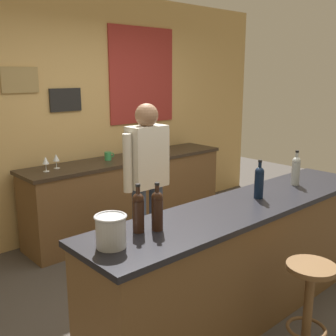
% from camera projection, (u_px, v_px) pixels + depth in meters
% --- Properties ---
extents(ground_plane, '(10.00, 10.00, 0.00)m').
position_uv_depth(ground_plane, '(206.00, 292.00, 3.56)').
color(ground_plane, '#423D38').
extents(back_wall, '(6.00, 0.09, 2.80)m').
position_uv_depth(back_wall, '(81.00, 114.00, 4.71)').
color(back_wall, tan).
rests_on(back_wall, ground_plane).
extents(bar_counter, '(2.79, 0.60, 0.92)m').
position_uv_depth(bar_counter, '(244.00, 259.00, 3.16)').
color(bar_counter, brown).
rests_on(bar_counter, ground_plane).
extents(side_counter, '(2.61, 0.56, 0.90)m').
position_uv_depth(side_counter, '(129.00, 194.00, 4.91)').
color(side_counter, brown).
rests_on(side_counter, ground_plane).
extents(bartender, '(0.52, 0.21, 1.62)m').
position_uv_depth(bartender, '(147.00, 178.00, 3.71)').
color(bartender, '#384766').
rests_on(bartender, ground_plane).
extents(bar_stool, '(0.32, 0.32, 0.68)m').
position_uv_depth(bar_stool, '(309.00, 296.00, 2.63)').
color(bar_stool, brown).
rests_on(bar_stool, ground_plane).
extents(wine_bottle_a, '(0.07, 0.07, 0.31)m').
position_uv_depth(wine_bottle_a, '(138.00, 211.00, 2.47)').
color(wine_bottle_a, black).
rests_on(wine_bottle_a, bar_counter).
extents(wine_bottle_b, '(0.07, 0.07, 0.31)m').
position_uv_depth(wine_bottle_b, '(157.00, 209.00, 2.50)').
color(wine_bottle_b, black).
rests_on(wine_bottle_b, bar_counter).
extents(wine_bottle_c, '(0.07, 0.07, 0.31)m').
position_uv_depth(wine_bottle_c, '(259.00, 181.00, 3.15)').
color(wine_bottle_c, black).
rests_on(wine_bottle_c, bar_counter).
extents(wine_bottle_d, '(0.07, 0.07, 0.31)m').
position_uv_depth(wine_bottle_d, '(296.00, 170.00, 3.53)').
color(wine_bottle_d, '#999E99').
rests_on(wine_bottle_d, bar_counter).
extents(ice_bucket, '(0.19, 0.19, 0.19)m').
position_uv_depth(ice_bucket, '(111.00, 230.00, 2.26)').
color(ice_bucket, '#B7BABF').
rests_on(ice_bucket, bar_counter).
extents(wine_glass_a, '(0.07, 0.07, 0.16)m').
position_uv_depth(wine_glass_a, '(46.00, 161.00, 4.10)').
color(wine_glass_a, silver).
rests_on(wine_glass_a, side_counter).
extents(wine_glass_b, '(0.07, 0.07, 0.16)m').
position_uv_depth(wine_glass_b, '(56.00, 158.00, 4.24)').
color(wine_glass_b, silver).
rests_on(wine_glass_b, side_counter).
extents(wine_glass_c, '(0.07, 0.07, 0.16)m').
position_uv_depth(wine_glass_c, '(149.00, 147.00, 4.91)').
color(wine_glass_c, silver).
rests_on(wine_glass_c, side_counter).
extents(coffee_mug, '(0.12, 0.08, 0.09)m').
position_uv_depth(coffee_mug, '(108.00, 156.00, 4.67)').
color(coffee_mug, '#338C4C').
rests_on(coffee_mug, side_counter).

